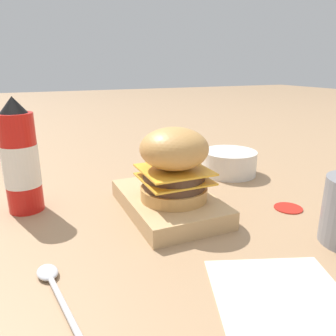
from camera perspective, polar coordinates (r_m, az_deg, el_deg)
name	(u,v)px	position (r m, az deg, el deg)	size (l,w,h in m)	color
ground_plane	(134,225)	(0.55, -6.00, -9.88)	(6.00, 6.00, 0.00)	#9E7A56
serving_board	(168,202)	(0.60, 0.00, -6.02)	(0.23, 0.15, 0.03)	tan
burger	(174,164)	(0.55, 1.06, 0.77)	(0.12, 0.12, 0.13)	tan
ketchup_bottle	(21,161)	(0.63, -24.29, 1.15)	(0.06, 0.06, 0.20)	red
side_bowl	(229,162)	(0.80, 10.61, 1.06)	(0.13, 0.13, 0.06)	silver
spoon	(56,289)	(0.43, -18.95, -19.32)	(0.18, 0.05, 0.01)	silver
ketchup_puddle	(288,208)	(0.65, 20.22, -6.49)	(0.05, 0.05, 0.00)	#B21E14
parchment_square	(282,297)	(0.42, 19.18, -20.43)	(0.20, 0.20, 0.00)	beige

